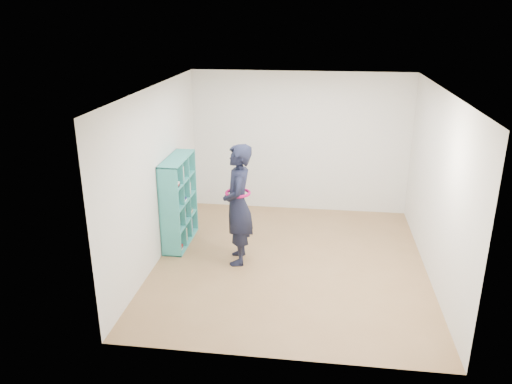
# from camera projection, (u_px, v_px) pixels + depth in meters

# --- Properties ---
(floor) EXTENTS (4.50, 4.50, 0.00)m
(floor) POSITION_uv_depth(u_px,v_px,m) (290.00, 262.00, 7.55)
(floor) COLOR olive
(floor) RESTS_ON ground
(ceiling) EXTENTS (4.50, 4.50, 0.00)m
(ceiling) POSITION_uv_depth(u_px,v_px,m) (295.00, 89.00, 6.67)
(ceiling) COLOR white
(ceiling) RESTS_ON wall_back
(wall_left) EXTENTS (0.02, 4.50, 2.60)m
(wall_left) POSITION_uv_depth(u_px,v_px,m) (157.00, 175.00, 7.36)
(wall_left) COLOR silver
(wall_left) RESTS_ON floor
(wall_right) EXTENTS (0.02, 4.50, 2.60)m
(wall_right) POSITION_uv_depth(u_px,v_px,m) (437.00, 187.00, 6.86)
(wall_right) COLOR silver
(wall_right) RESTS_ON floor
(wall_back) EXTENTS (4.00, 0.02, 2.60)m
(wall_back) POSITION_uv_depth(u_px,v_px,m) (300.00, 143.00, 9.21)
(wall_back) COLOR silver
(wall_back) RESTS_ON floor
(wall_front) EXTENTS (4.00, 0.02, 2.60)m
(wall_front) POSITION_uv_depth(u_px,v_px,m) (278.00, 252.00, 5.01)
(wall_front) COLOR silver
(wall_front) RESTS_ON floor
(bookshelf) EXTENTS (0.32, 1.08, 1.44)m
(bookshelf) POSITION_uv_depth(u_px,v_px,m) (177.00, 202.00, 7.98)
(bookshelf) COLOR teal
(bookshelf) RESTS_ON floor
(person) EXTENTS (0.52, 0.72, 1.82)m
(person) POSITION_uv_depth(u_px,v_px,m) (238.00, 205.00, 7.30)
(person) COLOR black
(person) RESTS_ON floor
(smartphone) EXTENTS (0.04, 0.08, 0.12)m
(smartphone) POSITION_uv_depth(u_px,v_px,m) (228.00, 195.00, 7.35)
(smartphone) COLOR silver
(smartphone) RESTS_ON person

